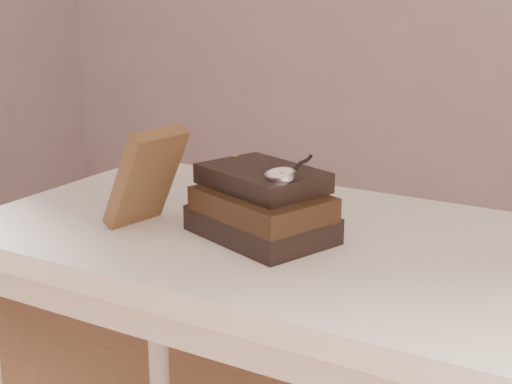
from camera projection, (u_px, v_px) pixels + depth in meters
The scene contains 5 objects.
table at pixel (269, 278), 1.26m from camera, with size 1.00×0.60×0.75m.
book_stack at pixel (262, 206), 1.17m from camera, with size 0.27×0.23×0.11m.
journal at pixel (146, 177), 1.22m from camera, with size 0.03×0.11×0.18m, color #3F2918.
pocket_watch at pixel (282, 173), 1.11m from camera, with size 0.06×0.15×0.02m.
eyeglasses at pixel (266, 181), 1.28m from camera, with size 0.13×0.14×0.05m.
Camera 1 is at (0.56, -0.67, 1.15)m, focal length 50.69 mm.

